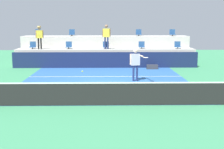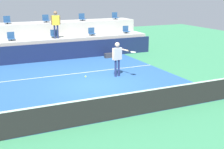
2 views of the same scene
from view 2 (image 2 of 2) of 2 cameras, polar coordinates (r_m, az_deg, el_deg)
ground_plane at (r=14.69m, az=-3.09°, el=-1.98°), size 40.00×40.00×0.00m
court_inner_paint at (r=15.59m, az=-4.46°, el=-0.98°), size 9.00×10.00×0.01m
court_service_line at (r=16.86m, az=-6.13°, el=0.25°), size 9.00×0.06×0.00m
tennis_net at (r=11.11m, az=4.62°, el=-5.08°), size 10.48×0.08×1.07m
sponsor_backboard at (r=20.10m, az=-9.52°, el=4.16°), size 13.00×0.16×1.10m
seating_tier_lower at (r=21.32m, az=-10.47°, el=4.95°), size 13.00×1.80×1.25m
seating_tier_upper at (r=22.98m, az=-11.68°, el=6.70°), size 13.00×1.80×2.10m
stadium_chair_lower_left at (r=20.63m, az=-17.86°, el=6.50°), size 0.44×0.40×0.52m
stadium_chair_lower_center at (r=21.13m, az=-10.46°, el=7.17°), size 0.44×0.40×0.52m
stadium_chair_lower_right at (r=21.94m, az=-3.69°, el=7.68°), size 0.44×0.40×0.52m
stadium_chair_lower_far_right at (r=23.03m, az=2.58°, el=8.06°), size 0.44×0.40×0.52m
stadium_chair_upper_left at (r=22.31m, az=-18.52°, el=9.26°), size 0.44×0.40×0.52m
stadium_chair_upper_center at (r=22.76m, az=-11.93°, el=9.82°), size 0.44×0.40×0.52m
stadium_chair_upper_right at (r=23.51m, az=-5.45°, el=10.24°), size 0.44×0.40×0.52m
stadium_chair_upper_far_right at (r=24.53m, az=0.57°, el=10.51°), size 0.44×0.40×0.52m
tennis_player at (r=15.90m, az=1.05°, el=3.45°), size 0.91×1.18×1.78m
spectator_in_white at (r=20.67m, az=-10.19°, el=9.39°), size 0.61×0.25×1.75m
tennis_ball at (r=12.61m, az=-4.82°, el=-0.38°), size 0.07×0.07×0.07m
equipment_bag at (r=20.60m, az=-0.32°, el=3.50°), size 0.76×0.28×0.30m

